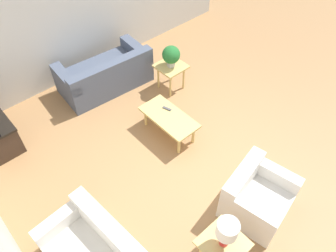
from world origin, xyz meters
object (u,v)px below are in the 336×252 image
at_px(loveseat, 95,252).
at_px(potted_plant, 171,55).
at_px(side_table_plant, 171,69).
at_px(armchair, 256,197).
at_px(sofa, 106,75).
at_px(table_lamp, 227,231).
at_px(coffee_table, 169,119).
at_px(side_table_lamp, 223,246).

bearing_deg(loveseat, potted_plant, 118.09).
bearing_deg(side_table_plant, armchair, 161.56).
distance_m(sofa, side_table_plant, 1.30).
xyz_separation_m(potted_plant, table_lamp, (-2.97, 1.87, 0.08)).
bearing_deg(sofa, loveseat, 57.45).
bearing_deg(potted_plant, loveseat, 122.28).
relative_size(coffee_table, side_table_lamp, 1.91).
bearing_deg(sofa, side_table_plant, 140.49).
distance_m(side_table_lamp, potted_plant, 3.53).
relative_size(side_table_plant, table_lamp, 1.17).
distance_m(sofa, side_table_lamp, 3.98).
height_order(side_table_lamp, potted_plant, potted_plant).
distance_m(side_table_plant, side_table_lamp, 3.51).
bearing_deg(side_table_lamp, armchair, -78.87).
distance_m(coffee_table, potted_plant, 1.30).
relative_size(armchair, potted_plant, 2.45).
xyz_separation_m(side_table_plant, side_table_lamp, (-2.97, 1.87, 0.00)).
distance_m(sofa, armchair, 3.68).
distance_m(armchair, coffee_table, 1.90).
distance_m(loveseat, side_table_lamp, 1.58).
bearing_deg(sofa, armchair, 94.37).
height_order(sofa, potted_plant, potted_plant).
distance_m(side_table_plant, potted_plant, 0.32).
bearing_deg(table_lamp, side_table_lamp, 90.00).
relative_size(armchair, side_table_lamp, 1.88).
relative_size(sofa, side_table_plant, 3.33).
bearing_deg(armchair, potted_plant, 61.08).
bearing_deg(coffee_table, armchair, 177.88).
bearing_deg(side_table_lamp, table_lamp, -90.00).
distance_m(side_table_plant, table_lamp, 3.54).
bearing_deg(loveseat, armchair, 63.67).
height_order(loveseat, coffee_table, loveseat).
distance_m(sofa, loveseat, 3.52).
height_order(side_table_plant, table_lamp, table_lamp).
relative_size(side_table_plant, potted_plant, 1.30).
height_order(armchair, side_table_plant, armchair).
bearing_deg(armchair, sofa, 79.53).
bearing_deg(table_lamp, sofa, -13.73).
xyz_separation_m(armchair, loveseat, (0.86, 2.12, -0.01)).
xyz_separation_m(coffee_table, side_table_plant, (0.89, -0.86, 0.09)).
bearing_deg(side_table_lamp, side_table_plant, -32.23).
height_order(side_table_lamp, table_lamp, table_lamp).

